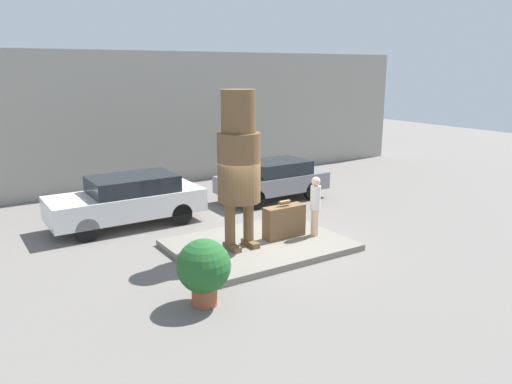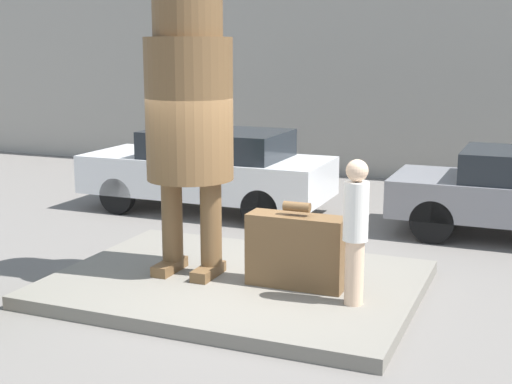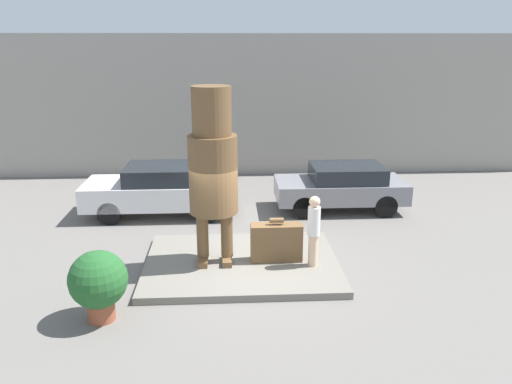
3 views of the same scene
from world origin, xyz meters
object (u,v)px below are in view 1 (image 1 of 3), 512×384
(parked_car_grey, at_px, (273,179))
(giant_suitcase, at_px, (284,221))
(statue_figure, at_px, (239,158))
(planter_pot, at_px, (204,268))
(parked_car_white, at_px, (128,199))
(tourist, at_px, (315,204))

(parked_car_grey, bearing_deg, giant_suitcase, 58.81)
(statue_figure, height_order, giant_suitcase, statue_figure)
(planter_pot, bearing_deg, giant_suitcase, 31.12)
(giant_suitcase, xyz_separation_m, parked_car_grey, (2.51, 4.14, 0.17))
(statue_figure, distance_m, planter_pot, 3.60)
(parked_car_grey, bearing_deg, statue_figure, 46.05)
(parked_car_white, relative_size, planter_pot, 3.28)
(giant_suitcase, height_order, planter_pot, planter_pot)
(parked_car_white, height_order, parked_car_grey, parked_car_white)
(tourist, bearing_deg, planter_pot, -157.46)
(planter_pot, bearing_deg, tourist, 22.54)
(parked_car_grey, relative_size, planter_pot, 2.85)
(tourist, xyz_separation_m, parked_car_grey, (1.67, 4.49, -0.31))
(giant_suitcase, bearing_deg, tourist, -22.50)
(parked_car_white, bearing_deg, tourist, 132.69)
(giant_suitcase, height_order, tourist, tourist)
(giant_suitcase, xyz_separation_m, tourist, (0.84, -0.35, 0.48))
(parked_car_white, xyz_separation_m, parked_car_grey, (5.68, 0.14, -0.05))
(giant_suitcase, height_order, parked_car_grey, parked_car_grey)
(tourist, height_order, parked_car_white, tourist)
(tourist, height_order, parked_car_grey, tourist)
(statue_figure, xyz_separation_m, planter_pot, (-2.20, -2.23, -1.79))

